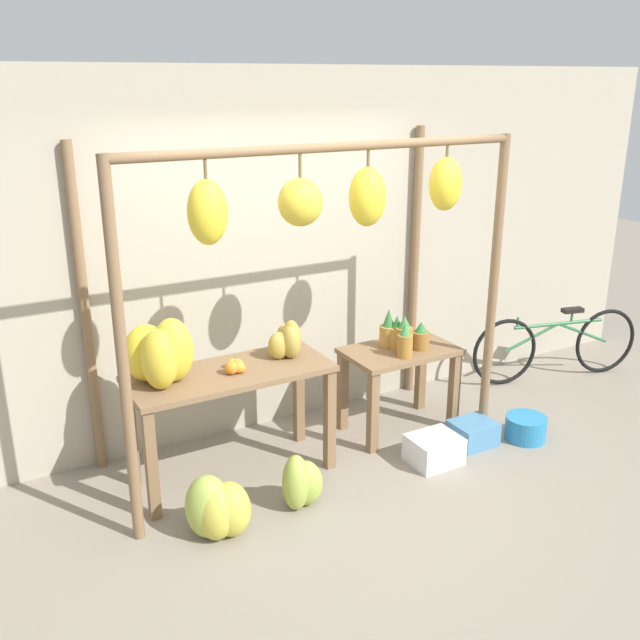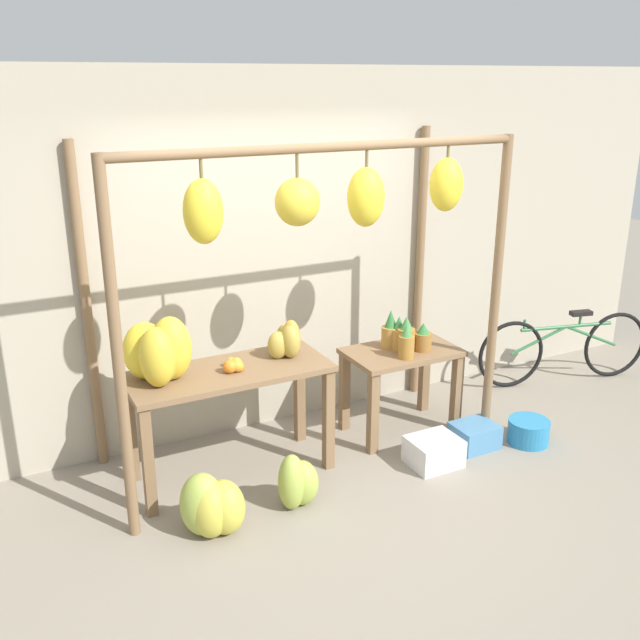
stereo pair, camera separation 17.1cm
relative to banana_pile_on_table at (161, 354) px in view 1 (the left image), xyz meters
The scene contains 15 objects.
ground_plane 1.70m from the banana_pile_on_table, 40.05° to the right, with size 20.00×20.00×0.00m, color gray.
shop_wall_back 1.29m from the banana_pile_on_table, 31.58° to the left, with size 8.00×0.08×2.80m.
stall_awning 1.30m from the banana_pile_on_table, 14.01° to the right, with size 2.85×1.14×2.34m.
display_table_main 0.58m from the banana_pile_on_table, ahead, with size 1.40×0.58×0.81m.
display_table_side 1.95m from the banana_pile_on_table, ahead, with size 0.87×0.54×0.69m.
banana_pile_on_table is the anchor object (origin of this frame).
orange_pile 0.52m from the banana_pile_on_table, ahead, with size 0.15×0.18×0.09m.
pineapple_cluster 1.90m from the banana_pile_on_table, ahead, with size 0.34×0.37×0.31m.
banana_pile_ground_left 1.05m from the banana_pile_on_table, 82.04° to the right, with size 0.47×0.46×0.42m.
banana_pile_ground_right 1.25m from the banana_pile_on_table, 42.27° to the right, with size 0.37×0.30×0.40m.
fruit_crate_white 2.12m from the banana_pile_on_table, 18.13° to the right, with size 0.36×0.31×0.21m.
blue_bucket 2.90m from the banana_pile_on_table, 13.90° to the right, with size 0.32×0.32×0.19m.
parked_bicycle 3.84m from the banana_pile_on_table, ahead, with size 1.67×0.44×0.68m.
papaya_pile 0.92m from the banana_pile_on_table, ahead, with size 0.27×0.27×0.28m.
fruit_crate_purple 2.49m from the banana_pile_on_table, 13.03° to the right, with size 0.33×0.28×0.19m.
Camera 1 is at (-2.24, -3.38, 2.71)m, focal length 40.00 mm.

